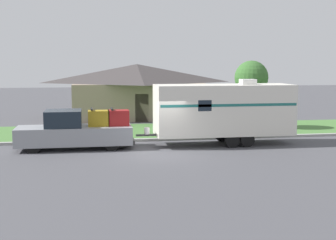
% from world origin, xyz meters
% --- Properties ---
extents(ground_plane, '(120.00, 120.00, 0.00)m').
position_xyz_m(ground_plane, '(0.00, 0.00, 0.00)').
color(ground_plane, '#47474C').
extents(curb_strip, '(80.00, 0.30, 0.14)m').
position_xyz_m(curb_strip, '(0.00, 3.75, 0.07)').
color(curb_strip, '#999993').
rests_on(curb_strip, ground_plane).
extents(lawn_strip, '(80.00, 7.00, 0.03)m').
position_xyz_m(lawn_strip, '(0.00, 7.40, 0.01)').
color(lawn_strip, '#477538').
rests_on(lawn_strip, ground_plane).
extents(house_across_street, '(10.96, 7.62, 4.27)m').
position_xyz_m(house_across_street, '(0.22, 15.46, 2.21)').
color(house_across_street, gray).
rests_on(house_across_street, ground_plane).
extents(pickup_truck, '(5.98, 1.97, 2.09)m').
position_xyz_m(pickup_truck, '(-4.29, 2.00, 0.93)').
color(pickup_truck, black).
rests_on(pickup_truck, ground_plane).
extents(travel_trailer, '(8.48, 2.34, 3.54)m').
position_xyz_m(travel_trailer, '(3.59, 2.00, 1.90)').
color(travel_trailer, black).
rests_on(travel_trailer, ground_plane).
extents(mailbox, '(0.48, 0.20, 1.23)m').
position_xyz_m(mailbox, '(7.56, 4.45, 0.95)').
color(mailbox, brown).
rests_on(mailbox, ground_plane).
extents(tree_in_yard, '(2.26, 2.26, 4.55)m').
position_xyz_m(tree_in_yard, '(7.17, 7.80, 3.39)').
color(tree_in_yard, brown).
rests_on(tree_in_yard, ground_plane).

